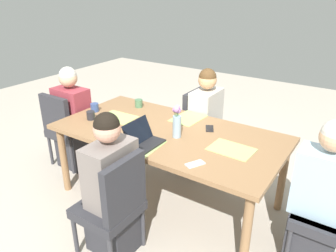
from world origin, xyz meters
name	(u,v)px	position (x,y,z in m)	size (l,w,h in m)	color
ground_plane	(168,198)	(0.00, 0.00, 0.00)	(10.00, 10.00, 0.00)	#B2A899
dining_table	(168,138)	(0.00, 0.00, 0.69)	(2.12, 1.08, 0.76)	olive
chair_head_right_left_near	(66,127)	(1.36, 0.09, 0.50)	(0.44, 0.44, 0.90)	#2D2D33
person_head_right_left_near	(74,124)	(1.30, 0.02, 0.53)	(0.40, 0.36, 1.19)	#2D2D33
chair_far_left_mid	(114,203)	(-0.07, 0.84, 0.50)	(0.44, 0.44, 0.90)	#2D2D33
person_far_left_mid	(112,193)	(0.00, 0.78, 0.53)	(0.36, 0.40, 1.19)	#2D2D33
chair_near_left_far	(202,125)	(0.07, -0.82, 0.50)	(0.44, 0.44, 0.90)	#2D2D33
person_near_left_far	(205,126)	(0.00, -0.76, 0.53)	(0.36, 0.40, 1.19)	#2D2D33
chair_head_left_right_near	(329,204)	(-1.43, -0.04, 0.50)	(0.44, 0.44, 0.90)	#2D2D33
person_head_left_right_near	(319,204)	(-1.37, 0.04, 0.53)	(0.40, 0.36, 1.19)	#2D2D33
flower_vase	(177,121)	(-0.14, 0.06, 0.91)	(0.08, 0.08, 0.30)	#8EA8B7
placemat_head_right_left_near	(118,117)	(0.61, 0.01, 0.76)	(0.36, 0.26, 0.00)	#9EBC66
placemat_far_left_mid	(143,146)	(0.00, 0.38, 0.76)	(0.36, 0.26, 0.00)	#9EBC66
placemat_near_left_far	(188,118)	(0.00, -0.37, 0.76)	(0.36, 0.26, 0.00)	#9EBC66
placemat_head_left_right_near	(231,149)	(-0.64, 0.02, 0.76)	(0.36, 0.26, 0.00)	#9EBC66
laptop_far_left_mid	(143,140)	(0.02, 0.35, 0.80)	(0.22, 0.32, 0.20)	black
coffee_mug_near_left	(139,103)	(0.63, -0.35, 0.80)	(0.09, 0.09, 0.09)	#47704C
coffee_mug_near_right	(91,115)	(0.80, 0.20, 0.80)	(0.08, 0.08, 0.09)	#232328
coffee_mug_centre_left	(95,107)	(0.94, 0.01, 0.80)	(0.09, 0.09, 0.09)	#33477A
phone_black	(210,128)	(-0.30, -0.26, 0.76)	(0.15, 0.07, 0.01)	black
phone_silver	(195,164)	(-0.51, 0.39, 0.76)	(0.15, 0.07, 0.01)	silver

